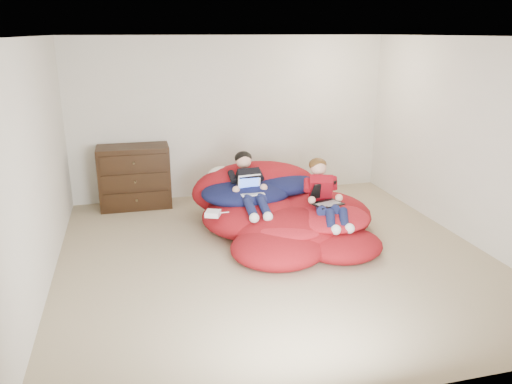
% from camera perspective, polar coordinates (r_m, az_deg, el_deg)
% --- Properties ---
extents(room_shell, '(5.10, 5.10, 2.77)m').
position_cam_1_polar(room_shell, '(5.91, 2.20, -5.35)').
color(room_shell, tan).
rests_on(room_shell, ground).
extents(dresser, '(1.05, 0.59, 0.94)m').
position_cam_1_polar(dresser, '(7.71, -13.69, 1.71)').
color(dresser, black).
rests_on(dresser, ground).
extents(beanbag_pile, '(2.32, 2.40, 0.88)m').
position_cam_1_polar(beanbag_pile, '(6.59, 3.05, -2.40)').
color(beanbag_pile, '#A8121A').
rests_on(beanbag_pile, ground).
extents(cream_pillow, '(0.42, 0.27, 0.27)m').
position_cam_1_polar(cream_pillow, '(7.01, -3.94, 1.87)').
color(cream_pillow, beige).
rests_on(cream_pillow, beanbag_pile).
extents(older_boy, '(0.33, 1.12, 0.66)m').
position_cam_1_polar(older_boy, '(6.51, -0.85, 1.04)').
color(older_boy, black).
rests_on(older_boy, beanbag_pile).
extents(younger_boy, '(0.40, 1.04, 0.70)m').
position_cam_1_polar(younger_boy, '(6.32, 7.82, -0.01)').
color(younger_boy, maroon).
rests_on(younger_boy, beanbag_pile).
extents(laptop_white, '(0.32, 0.27, 0.22)m').
position_cam_1_polar(laptop_white, '(6.42, -0.64, 0.42)').
color(laptop_white, white).
rests_on(laptop_white, older_boy).
extents(laptop_black, '(0.42, 0.46, 0.24)m').
position_cam_1_polar(laptop_black, '(6.30, 7.95, -0.65)').
color(laptop_black, black).
rests_on(laptop_black, younger_boy).
extents(power_adapter, '(0.22, 0.22, 0.06)m').
position_cam_1_polar(power_adapter, '(6.14, -4.95, -2.47)').
color(power_adapter, white).
rests_on(power_adapter, beanbag_pile).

